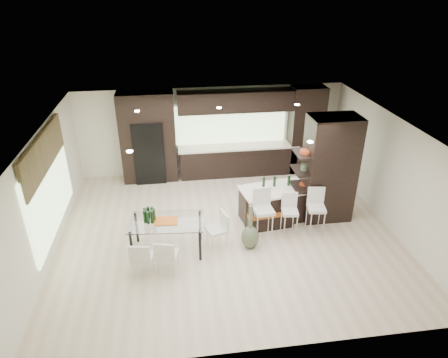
{
  "coord_description": "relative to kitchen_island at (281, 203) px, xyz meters",
  "views": [
    {
      "loc": [
        -1.19,
        -8.03,
        5.61
      ],
      "look_at": [
        0.0,
        0.6,
        1.15
      ],
      "focal_mm": 32.0,
      "sensor_mm": 36.0,
      "label": 1
    }
  ],
  "objects": [
    {
      "name": "partition_column",
      "position": [
        1.14,
        -0.07,
        0.91
      ],
      "size": [
        1.2,
        0.8,
        2.7
      ],
      "primitive_type": "cube",
      "color": "black",
      "rests_on": "ground"
    },
    {
      "name": "bench",
      "position": [
        -0.39,
        -0.36,
        -0.21
      ],
      "size": [
        1.21,
        0.58,
        0.45
      ],
      "primitive_type": "cube",
      "rotation": [
        0.0,
        0.0,
        0.11
      ],
      "color": "black",
      "rests_on": "ground"
    },
    {
      "name": "refrigerator",
      "position": [
        -3.36,
        2.65,
        0.51
      ],
      "size": [
        0.9,
        0.68,
        1.9
      ],
      "primitive_type": "cube",
      "color": "black",
      "rests_on": "ground"
    },
    {
      "name": "ceiling",
      "position": [
        -1.46,
        -0.47,
        2.26
      ],
      "size": [
        8.0,
        7.0,
        0.02
      ],
      "primitive_type": "cube",
      "color": "white",
      "rests_on": "ground"
    },
    {
      "name": "ground",
      "position": [
        -1.46,
        -0.47,
        -0.44
      ],
      "size": [
        8.0,
        8.0,
        0.0
      ],
      "primitive_type": "plane",
      "color": "beige",
      "rests_on": "ground"
    },
    {
      "name": "chair_far",
      "position": [
        -3.41,
        -1.76,
        -0.04
      ],
      "size": [
        0.49,
        0.49,
        0.78
      ],
      "primitive_type": "cube",
      "rotation": [
        0.0,
        0.0,
        -0.17
      ],
      "color": "silver",
      "rests_on": "ground"
    },
    {
      "name": "chair_near",
      "position": [
        -2.9,
        -1.77,
        -0.04
      ],
      "size": [
        0.52,
        0.52,
        0.79
      ],
      "primitive_type": "cube",
      "rotation": [
        0.0,
        0.0,
        -0.27
      ],
      "color": "silver",
      "rests_on": "ground"
    },
    {
      "name": "back_wall",
      "position": [
        -1.46,
        3.03,
        0.91
      ],
      "size": [
        8.0,
        0.02,
        2.7
      ],
      "primitive_type": "cube",
      "color": "silver",
      "rests_on": "ground"
    },
    {
      "name": "chair_end",
      "position": [
        -1.79,
        -1.01,
        -0.04
      ],
      "size": [
        0.54,
        0.54,
        0.8
      ],
      "primitive_type": "cube",
      "rotation": [
        0.0,
        0.0,
        1.86
      ],
      "color": "silver",
      "rests_on": "ground"
    },
    {
      "name": "kitchen_island",
      "position": [
        0.0,
        0.0,
        0.0
      ],
      "size": [
        2.22,
        1.25,
        0.87
      ],
      "primitive_type": "cube",
      "rotation": [
        0.0,
        0.0,
        0.17
      ],
      "color": "black",
      "rests_on": "ground"
    },
    {
      "name": "window_back",
      "position": [
        -0.86,
        2.99,
        1.11
      ],
      "size": [
        3.4,
        0.04,
        1.2
      ],
      "primitive_type": "cube",
      "color": "#B2D199",
      "rests_on": "back_wall"
    },
    {
      "name": "stool_mid",
      "position": [
        0.0,
        -0.74,
        -0.01
      ],
      "size": [
        0.42,
        0.42,
        0.85
      ],
      "primitive_type": "cube",
      "rotation": [
        0.0,
        0.0,
        -0.13
      ],
      "color": "silver",
      "rests_on": "ground"
    },
    {
      "name": "stool_left",
      "position": [
        -0.64,
        -0.77,
        0.06
      ],
      "size": [
        0.47,
        0.47,
        0.99
      ],
      "primitive_type": "cube",
      "rotation": [
        0.0,
        0.0,
        0.09
      ],
      "color": "silver",
      "rests_on": "ground"
    },
    {
      "name": "stool_right",
      "position": [
        0.64,
        -0.75,
        0.02
      ],
      "size": [
        0.46,
        0.46,
        0.92
      ],
      "primitive_type": "cube",
      "rotation": [
        0.0,
        0.0,
        -0.14
      ],
      "color": "silver",
      "rests_on": "ground"
    },
    {
      "name": "right_wall",
      "position": [
        2.54,
        -0.47,
        0.91
      ],
      "size": [
        0.02,
        7.0,
        2.7
      ],
      "primitive_type": "cube",
      "color": "silver",
      "rests_on": "ground"
    },
    {
      "name": "ceiling_spots",
      "position": [
        -1.46,
        -0.22,
        2.24
      ],
      "size": [
        4.0,
        3.0,
        0.02
      ],
      "primitive_type": "cube",
      "color": "white",
      "rests_on": "ceiling"
    },
    {
      "name": "floor_vase",
      "position": [
        -1.03,
        -1.15,
        0.12
      ],
      "size": [
        0.48,
        0.48,
        1.11
      ],
      "primitive_type": null,
      "rotation": [
        0.0,
        0.0,
        -0.2
      ],
      "color": "#49573E",
      "rests_on": "ground"
    },
    {
      "name": "left_wall",
      "position": [
        -5.46,
        -0.47,
        0.91
      ],
      "size": [
        0.02,
        7.0,
        2.7
      ],
      "primitive_type": "cube",
      "color": "silver",
      "rests_on": "ground"
    },
    {
      "name": "dining_table",
      "position": [
        -2.9,
        -1.01,
        -0.04
      ],
      "size": [
        1.71,
        1.05,
        0.79
      ],
      "primitive_type": "cube",
      "rotation": [
        0.0,
        0.0,
        -0.09
      ],
      "color": "white",
      "rests_on": "ground"
    },
    {
      "name": "stone_accent",
      "position": [
        -5.39,
        -0.27,
        1.81
      ],
      "size": [
        0.08,
        3.0,
        0.8
      ],
      "primitive_type": "cube",
      "color": "brown",
      "rests_on": "left_wall"
    },
    {
      "name": "back_cabinetry",
      "position": [
        -0.96,
        2.7,
        0.91
      ],
      "size": [
        6.8,
        0.68,
        2.7
      ],
      "primitive_type": "cube",
      "color": "black",
      "rests_on": "ground"
    },
    {
      "name": "window_left",
      "position": [
        -5.42,
        -0.27,
        0.91
      ],
      "size": [
        0.04,
        3.2,
        1.9
      ],
      "primitive_type": "cube",
      "color": "#B2D199",
      "rests_on": "left_wall"
    }
  ]
}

